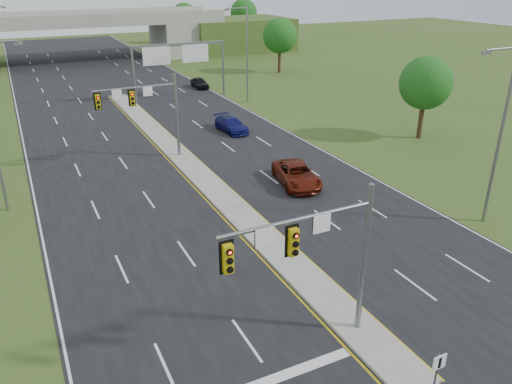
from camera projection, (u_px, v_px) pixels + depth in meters
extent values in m
plane|color=#384F1C|center=(357.00, 329.00, 22.07)|extent=(240.00, 240.00, 0.00)
cube|color=black|center=(149.00, 126.00, 50.78)|extent=(24.00, 160.00, 0.02)
cube|color=gray|center=(187.00, 163.00, 40.90)|extent=(2.00, 54.00, 0.16)
cube|color=gold|center=(174.00, 166.00, 40.47)|extent=(0.12, 54.00, 0.01)
cube|color=gold|center=(200.00, 161.00, 41.39)|extent=(0.12, 54.00, 0.01)
cube|color=silver|center=(23.00, 142.00, 46.03)|extent=(0.12, 160.00, 0.01)
cube|color=silver|center=(253.00, 113.00, 55.52)|extent=(0.12, 160.00, 0.01)
cylinder|color=slate|center=(364.00, 262.00, 20.65)|extent=(0.24, 0.24, 7.00)
cylinder|color=slate|center=(298.00, 219.00, 18.24)|extent=(6.50, 0.16, 0.16)
cube|color=#BFA50B|center=(293.00, 242.00, 18.21)|extent=(0.35, 0.25, 1.10)
cube|color=#BFA50B|center=(228.00, 259.00, 17.17)|extent=(0.35, 0.25, 1.10)
cube|color=black|center=(292.00, 241.00, 18.33)|extent=(0.55, 0.04, 1.30)
cube|color=black|center=(226.00, 257.00, 17.28)|extent=(0.55, 0.04, 1.30)
sphere|color=#FF0C05|center=(296.00, 235.00, 17.96)|extent=(0.20, 0.20, 0.20)
sphere|color=#FF0C05|center=(229.00, 252.00, 16.92)|extent=(0.20, 0.20, 0.20)
cube|color=white|center=(265.00, 237.00, 17.73)|extent=(0.75, 0.04, 0.75)
cube|color=white|center=(322.00, 224.00, 18.70)|extent=(0.75, 0.04, 0.75)
cylinder|color=slate|center=(177.00, 117.00, 41.16)|extent=(0.24, 0.24, 7.00)
cylinder|color=slate|center=(135.00, 88.00, 38.75)|extent=(6.50, 0.16, 0.16)
cube|color=#BFA50B|center=(132.00, 98.00, 38.72)|extent=(0.35, 0.25, 1.10)
cube|color=#BFA50B|center=(98.00, 102.00, 37.68)|extent=(0.35, 0.25, 1.10)
cube|color=black|center=(132.00, 98.00, 38.84)|extent=(0.55, 0.04, 1.30)
cube|color=black|center=(98.00, 101.00, 37.79)|extent=(0.55, 0.04, 1.30)
sphere|color=#FF0C05|center=(132.00, 94.00, 38.47)|extent=(0.20, 0.20, 0.20)
sphere|color=#FF0C05|center=(98.00, 98.00, 37.43)|extent=(0.20, 0.20, 0.20)
cube|color=white|center=(117.00, 94.00, 38.24)|extent=(0.75, 0.04, 0.75)
cube|color=white|center=(148.00, 91.00, 39.21)|extent=(0.75, 0.04, 0.75)
cylinder|color=slate|center=(435.00, 379.00, 17.93)|extent=(0.08, 0.08, 2.20)
cube|color=white|center=(439.00, 362.00, 17.57)|extent=(0.60, 0.04, 0.60)
cube|color=black|center=(440.00, 363.00, 17.54)|extent=(0.10, 0.02, 0.45)
cylinder|color=slate|center=(134.00, 76.00, 58.13)|extent=(0.28, 0.28, 6.60)
cylinder|color=slate|center=(223.00, 68.00, 62.67)|extent=(0.28, 0.28, 6.60)
cube|color=slate|center=(179.00, 45.00, 59.10)|extent=(11.50, 0.35, 0.35)
cube|color=#0D5B21|center=(156.00, 56.00, 58.24)|extent=(3.20, 0.08, 2.00)
cube|color=#0D5B21|center=(195.00, 53.00, 60.17)|extent=(3.20, 0.08, 2.00)
cube|color=silver|center=(157.00, 56.00, 58.20)|extent=(3.30, 0.03, 2.10)
cube|color=silver|center=(195.00, 53.00, 60.13)|extent=(3.30, 0.03, 2.10)
cube|color=gray|center=(173.00, 38.00, 93.32)|extent=(6.00, 12.00, 6.00)
cube|color=#384F1C|center=(237.00, 34.00, 98.55)|extent=(20.00, 14.00, 6.00)
cube|color=gray|center=(76.00, 21.00, 85.02)|extent=(50.00, 12.00, 1.20)
cube|color=gray|center=(80.00, 17.00, 79.83)|extent=(50.00, 0.40, 0.90)
cube|color=gray|center=(71.00, 12.00, 89.35)|extent=(50.00, 0.40, 0.90)
cube|color=slate|center=(18.00, 43.00, 29.77)|extent=(0.50, 0.25, 0.18)
cube|color=slate|center=(4.00, 8.00, 58.48)|extent=(0.50, 0.25, 0.18)
cylinder|color=slate|center=(500.00, 138.00, 29.37)|extent=(0.20, 0.20, 11.00)
cylinder|color=slate|center=(503.00, 49.00, 26.75)|extent=(2.50, 0.12, 0.12)
cube|color=slate|center=(486.00, 53.00, 26.31)|extent=(0.50, 0.25, 0.18)
cylinder|color=slate|center=(247.00, 55.00, 58.08)|extent=(0.20, 0.20, 11.00)
cylinder|color=slate|center=(237.00, 8.00, 55.46)|extent=(2.50, 0.12, 0.12)
cube|color=slate|center=(227.00, 10.00, 55.02)|extent=(0.50, 0.25, 0.18)
cylinder|color=#382316|center=(421.00, 117.00, 46.51)|extent=(0.44, 0.44, 4.00)
sphere|color=#175216|center=(426.00, 83.00, 45.21)|extent=(4.80, 4.80, 4.80)
cylinder|color=#382316|center=(279.00, 59.00, 76.78)|extent=(0.44, 0.44, 4.25)
sphere|color=#175216|center=(280.00, 36.00, 75.40)|extent=(5.20, 5.20, 5.20)
cylinder|color=#382316|center=(185.00, 33.00, 107.97)|extent=(0.44, 0.44, 4.25)
sphere|color=#175216|center=(184.00, 17.00, 106.59)|extent=(5.60, 5.60, 5.60)
cylinder|color=#382316|center=(244.00, 29.00, 113.55)|extent=(0.44, 0.44, 4.50)
sphere|color=#175216|center=(244.00, 13.00, 112.09)|extent=(6.00, 6.00, 6.00)
imported|color=#571408|center=(297.00, 175.00, 36.71)|extent=(3.62, 5.92, 1.53)
imported|color=#0E1054|center=(231.00, 125.00, 48.87)|extent=(2.23, 4.80, 1.36)
imported|color=black|center=(200.00, 83.00, 67.14)|extent=(1.63, 3.99, 1.35)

